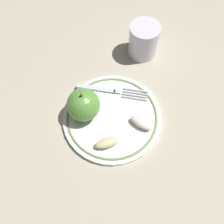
{
  "coord_description": "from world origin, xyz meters",
  "views": [
    {
      "loc": [
        -0.25,
        0.03,
        0.56
      ],
      "look_at": [
        0.02,
        0.02,
        0.03
      ],
      "focal_mm": 40.0,
      "sensor_mm": 36.0,
      "label": 1
    }
  ],
  "objects": [
    {
      "name": "apple_slice_back",
      "position": [
        -0.06,
        0.03,
        0.02
      ],
      "size": [
        0.04,
        0.06,
        0.02
      ],
      "primitive_type": "ellipsoid",
      "rotation": [
        0.0,
        0.0,
        1.83
      ],
      "color": "beige",
      "rests_on": "plate"
    },
    {
      "name": "fork",
      "position": [
        0.09,
        0.02,
        0.02
      ],
      "size": [
        0.06,
        0.18,
        0.0
      ],
      "rotation": [
        0.0,
        0.0,
        4.49
      ],
      "color": "silver",
      "rests_on": "plate"
    },
    {
      "name": "apple_slice_front",
      "position": [
        -0.01,
        -0.05,
        0.02
      ],
      "size": [
        0.05,
        0.06,
        0.02
      ],
      "primitive_type": "ellipsoid",
      "rotation": [
        0.0,
        0.0,
        4.1
      ],
      "color": "#F5DFCC",
      "rests_on": "plate"
    },
    {
      "name": "apple_red_whole",
      "position": [
        0.03,
        0.08,
        0.05
      ],
      "size": [
        0.08,
        0.08,
        0.09
      ],
      "color": "#5F9D3E",
      "rests_on": "plate"
    },
    {
      "name": "plate",
      "position": [
        0.02,
        0.02,
        0.01
      ],
      "size": [
        0.24,
        0.24,
        0.01
      ],
      "color": "white",
      "rests_on": "ground_plane"
    },
    {
      "name": "ground_plane",
      "position": [
        0.0,
        0.0,
        0.0
      ],
      "size": [
        2.0,
        2.0,
        0.0
      ],
      "primitive_type": "plane",
      "color": "#BAAF97"
    },
    {
      "name": "drinking_glass",
      "position": [
        0.22,
        -0.08,
        0.05
      ],
      "size": [
        0.08,
        0.08,
        0.09
      ],
      "primitive_type": "cylinder",
      "color": "white",
      "rests_on": "ground_plane"
    }
  ]
}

